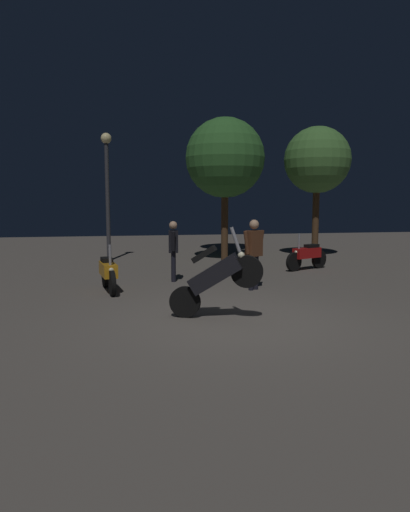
# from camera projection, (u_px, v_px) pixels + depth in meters

# --- Properties ---
(ground_plane) EXTENTS (40.00, 40.00, 0.00)m
(ground_plane) POSITION_uv_depth(u_px,v_px,m) (235.00, 321.00, 7.96)
(ground_plane) COLOR #605951
(motorcycle_black_foreground) EXTENTS (1.57, 0.72, 1.63)m
(motorcycle_black_foreground) POSITION_uv_depth(u_px,v_px,m) (215.00, 277.00, 8.02)
(motorcycle_black_foreground) COLOR black
(motorcycle_black_foreground) RESTS_ON ground_plane
(motorcycle_orange_parked_left) EXTENTS (0.45, 1.65, 1.11)m
(motorcycle_orange_parked_left) POSITION_uv_depth(u_px,v_px,m) (108.00, 272.00, 10.53)
(motorcycle_orange_parked_left) COLOR black
(motorcycle_orange_parked_left) RESTS_ON ground_plane
(motorcycle_red_parked_right) EXTENTS (1.55, 0.79, 1.11)m
(motorcycle_red_parked_right) POSITION_uv_depth(u_px,v_px,m) (307.00, 255.00, 13.84)
(motorcycle_red_parked_right) COLOR black
(motorcycle_red_parked_right) RESTS_ON ground_plane
(person_rider_beside) EXTENTS (0.62, 0.41, 1.64)m
(person_rider_beside) POSITION_uv_depth(u_px,v_px,m) (254.00, 248.00, 10.65)
(person_rider_beside) COLOR black
(person_rider_beside) RESTS_ON ground_plane
(person_bystander_far) EXTENTS (0.28, 0.66, 1.55)m
(person_bystander_far) POSITION_uv_depth(u_px,v_px,m) (173.00, 246.00, 11.80)
(person_bystander_far) COLOR black
(person_bystander_far) RESTS_ON ground_plane
(streetlamp_near) EXTENTS (0.36, 0.36, 4.34)m
(streetlamp_near) POSITION_uv_depth(u_px,v_px,m) (107.00, 179.00, 15.66)
(streetlamp_near) COLOR #38383D
(streetlamp_near) RESTS_ON ground_plane
(tree_left_bg) EXTENTS (2.38, 2.38, 4.72)m
(tree_left_bg) POSITION_uv_depth(u_px,v_px,m) (317.00, 161.00, 16.60)
(tree_left_bg) COLOR #4C331E
(tree_left_bg) RESTS_ON ground_plane
(tree_center_bg) EXTENTS (2.70, 2.70, 4.86)m
(tree_center_bg) POSITION_uv_depth(u_px,v_px,m) (225.00, 158.00, 15.60)
(tree_center_bg) COLOR #4C331E
(tree_center_bg) RESTS_ON ground_plane
(tree_right_bg) EXTENTS (2.58, 2.58, 4.81)m
(tree_right_bg) POSITION_uv_depth(u_px,v_px,m) (225.00, 165.00, 18.41)
(tree_right_bg) COLOR #4C331E
(tree_right_bg) RESTS_ON ground_plane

